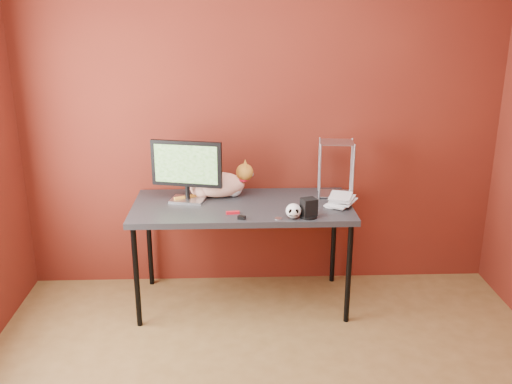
{
  "coord_description": "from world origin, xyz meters",
  "views": [
    {
      "loc": [
        -0.19,
        -2.33,
        2.06
      ],
      "look_at": [
        -0.06,
        1.15,
        0.91
      ],
      "focal_mm": 40.0,
      "sensor_mm": 36.0,
      "label": 1
    }
  ],
  "objects_px": {
    "monitor": "(187,168)",
    "speaker": "(309,209)",
    "cat": "(219,184)",
    "skull_mug": "(293,211)",
    "book_stack": "(334,147)",
    "desk": "(242,211)"
  },
  "relations": [
    {
      "from": "monitor",
      "to": "speaker",
      "type": "distance_m",
      "value": 0.89
    },
    {
      "from": "cat",
      "to": "skull_mug",
      "type": "distance_m",
      "value": 0.67
    },
    {
      "from": "skull_mug",
      "to": "book_stack",
      "type": "xyz_separation_m",
      "value": [
        0.29,
        0.29,
        0.35
      ]
    },
    {
      "from": "cat",
      "to": "speaker",
      "type": "distance_m",
      "value": 0.74
    },
    {
      "from": "book_stack",
      "to": "cat",
      "type": "bearing_deg",
      "value": 168.04
    },
    {
      "from": "desk",
      "to": "book_stack",
      "type": "relative_size",
      "value": 1.88
    },
    {
      "from": "desk",
      "to": "monitor",
      "type": "relative_size",
      "value": 3.06
    },
    {
      "from": "cat",
      "to": "skull_mug",
      "type": "relative_size",
      "value": 5.55
    },
    {
      "from": "skull_mug",
      "to": "book_stack",
      "type": "bearing_deg",
      "value": 49.04
    },
    {
      "from": "monitor",
      "to": "cat",
      "type": "relative_size",
      "value": 0.88
    },
    {
      "from": "book_stack",
      "to": "skull_mug",
      "type": "bearing_deg",
      "value": -135.42
    },
    {
      "from": "desk",
      "to": "cat",
      "type": "bearing_deg",
      "value": 134.31
    },
    {
      "from": "skull_mug",
      "to": "speaker",
      "type": "distance_m",
      "value": 0.1
    },
    {
      "from": "book_stack",
      "to": "speaker",
      "type": "bearing_deg",
      "value": -124.89
    },
    {
      "from": "skull_mug",
      "to": "desk",
      "type": "bearing_deg",
      "value": 143.35
    },
    {
      "from": "speaker",
      "to": "skull_mug",
      "type": "bearing_deg",
      "value": 167.05
    },
    {
      "from": "monitor",
      "to": "desk",
      "type": "bearing_deg",
      "value": 1.59
    },
    {
      "from": "desk",
      "to": "skull_mug",
      "type": "xyz_separation_m",
      "value": [
        0.33,
        -0.28,
        0.1
      ]
    },
    {
      "from": "speaker",
      "to": "book_stack",
      "type": "height_order",
      "value": "book_stack"
    },
    {
      "from": "speaker",
      "to": "book_stack",
      "type": "distance_m",
      "value": 0.48
    },
    {
      "from": "desk",
      "to": "speaker",
      "type": "height_order",
      "value": "speaker"
    },
    {
      "from": "monitor",
      "to": "speaker",
      "type": "xyz_separation_m",
      "value": [
        0.8,
        -0.35,
        -0.18
      ]
    }
  ]
}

